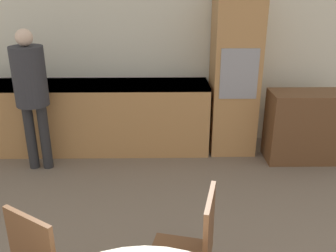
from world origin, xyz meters
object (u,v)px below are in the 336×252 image
oven_unit (234,76)px  chair_far_right (193,250)px  person_standing (31,86)px  sideboard (307,127)px

oven_unit → chair_far_right: (-0.71, -2.65, -0.47)m
person_standing → chair_far_right: bearing=-52.0°
oven_unit → sideboard: oven_unit is taller
sideboard → chair_far_right: 2.80m
person_standing → oven_unit: bearing=12.6°
oven_unit → person_standing: (-2.36, -0.53, 0.03)m
chair_far_right → person_standing: bearing=-128.5°
sideboard → oven_unit: bearing=158.4°
chair_far_right → person_standing: size_ratio=0.56×
sideboard → person_standing: person_standing is taller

